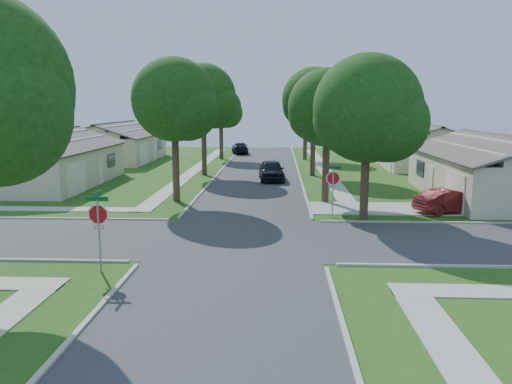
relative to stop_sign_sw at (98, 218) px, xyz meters
The scene contains 21 objects.
ground 6.95m from the stop_sign_sw, 45.00° to the left, with size 100.00×100.00×0.00m, color #285216.
road_ns 6.95m from the stop_sign_sw, 45.00° to the left, with size 7.00×100.00×0.02m, color #333335.
sidewalk_ne 32.61m from the stop_sign_sw, 70.62° to the left, with size 1.20×40.00×0.04m, color #9E9B91.
sidewalk_nw 30.80m from the stop_sign_sw, 92.61° to the left, with size 1.20×40.00×0.04m, color #9E9B91.
driveway 17.38m from the stop_sign_sw, 43.12° to the left, with size 8.80×3.60×0.05m, color #9E9B91.
stop_sign_sw is the anchor object (origin of this frame).
stop_sign_ne 13.29m from the stop_sign_sw, 45.00° to the left, with size 1.05×0.80×2.98m.
tree_e_near 17.04m from the stop_sign_sw, 55.41° to the left, with size 4.97×4.80×8.28m.
tree_e_mid 27.71m from the stop_sign_sw, 69.80° to the left, with size 5.59×5.40×9.21m.
tree_e_far 40.04m from the stop_sign_sw, 76.27° to the left, with size 5.17×5.00×8.72m.
tree_w_near 14.30m from the stop_sign_sw, 89.77° to the left, with size 5.38×5.20×8.97m.
tree_w_mid 26.09m from the stop_sign_sw, 89.87° to the left, with size 5.80×5.60×9.56m.
tree_w_far 38.86m from the stop_sign_sw, 89.93° to the left, with size 4.76×4.60×8.04m.
tree_ne_corner 14.64m from the stop_sign_sw, 38.84° to the left, with size 5.80×5.60×8.66m.
house_ne_near 25.98m from the stop_sign_sw, 37.18° to the left, with size 8.42×13.60×4.23m.
house_ne_far 39.55m from the stop_sign_sw, 58.45° to the left, with size 8.42×13.60×4.23m.
house_nw_near 22.71m from the stop_sign_sw, 119.83° to the left, with size 8.42×13.60×4.23m.
house_nw_far 38.40m from the stop_sign_sw, 107.10° to the left, with size 8.42×13.60×4.23m.
car_driveway 19.59m from the stop_sign_sw, 34.00° to the left, with size 1.44×4.13×1.36m, color maroon.
car_curb_east 23.64m from the stop_sign_sw, 75.53° to the left, with size 1.95×4.84×1.65m, color black.
car_curb_west 45.27m from the stop_sign_sw, 87.97° to the left, with size 1.95×4.81×1.39m, color black.
Camera 1 is at (1.77, -21.91, 6.03)m, focal length 35.00 mm.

